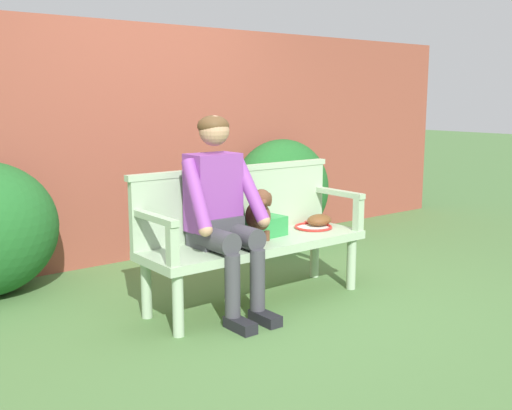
# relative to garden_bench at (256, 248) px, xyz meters

# --- Properties ---
(ground_plane) EXTENTS (40.00, 40.00, 0.00)m
(ground_plane) POSITION_rel_garden_bench_xyz_m (0.00, 0.00, -0.39)
(ground_plane) COLOR #4C753D
(brick_garden_fence) EXTENTS (8.00, 0.30, 2.07)m
(brick_garden_fence) POSITION_rel_garden_bench_xyz_m (0.00, 1.73, 0.64)
(brick_garden_fence) COLOR brown
(brick_garden_fence) RESTS_ON ground
(hedge_bush_far_right) EXTENTS (1.08, 0.78, 1.03)m
(hedge_bush_far_right) POSITION_rel_garden_bench_xyz_m (1.37, 1.34, 0.12)
(hedge_bush_far_right) COLOR #1E5B23
(hedge_bush_far_right) RESTS_ON ground
(garden_bench) EXTENTS (1.68, 0.52, 0.45)m
(garden_bench) POSITION_rel_garden_bench_xyz_m (0.00, 0.00, 0.00)
(garden_bench) COLOR #9EB793
(garden_bench) RESTS_ON ground
(bench_backrest) EXTENTS (1.72, 0.06, 0.50)m
(bench_backrest) POSITION_rel_garden_bench_xyz_m (0.00, 0.23, 0.31)
(bench_backrest) COLOR #9EB793
(bench_backrest) RESTS_ON garden_bench
(bench_armrest_left_end) EXTENTS (0.06, 0.52, 0.28)m
(bench_armrest_left_end) POSITION_rel_garden_bench_xyz_m (-0.80, -0.09, 0.26)
(bench_armrest_left_end) COLOR #9EB793
(bench_armrest_left_end) RESTS_ON garden_bench
(bench_armrest_right_end) EXTENTS (0.06, 0.52, 0.28)m
(bench_armrest_right_end) POSITION_rel_garden_bench_xyz_m (0.80, -0.09, 0.26)
(bench_armrest_right_end) COLOR #9EB793
(bench_armrest_right_end) RESTS_ON garden_bench
(person_seated) EXTENTS (0.56, 0.66, 1.32)m
(person_seated) POSITION_rel_garden_bench_xyz_m (-0.31, -0.02, 0.33)
(person_seated) COLOR black
(person_seated) RESTS_ON ground
(dog_on_bench) EXTENTS (0.27, 0.36, 0.37)m
(dog_on_bench) POSITION_rel_garden_bench_xyz_m (0.03, 0.01, 0.24)
(dog_on_bench) COLOR brown
(dog_on_bench) RESTS_ON garden_bench
(tennis_racket) EXTENTS (0.39, 0.57, 0.03)m
(tennis_racket) POSITION_rel_garden_bench_xyz_m (0.60, 0.07, 0.07)
(tennis_racket) COLOR red
(tennis_racket) RESTS_ON garden_bench
(baseball_glove) EXTENTS (0.25, 0.21, 0.09)m
(baseball_glove) POSITION_rel_garden_bench_xyz_m (0.68, 0.08, 0.10)
(baseball_glove) COLOR brown
(baseball_glove) RESTS_ON garden_bench
(sports_bag) EXTENTS (0.30, 0.23, 0.14)m
(sports_bag) POSITION_rel_garden_bench_xyz_m (0.13, 0.07, 0.13)
(sports_bag) COLOR #2D8E42
(sports_bag) RESTS_ON garden_bench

